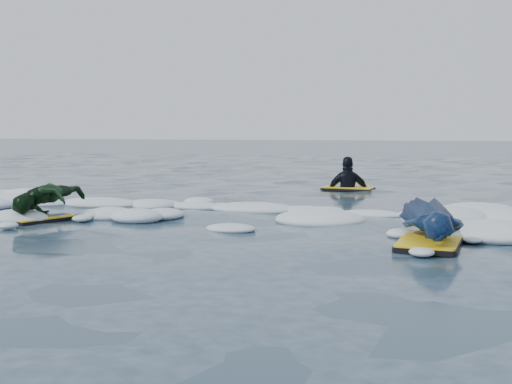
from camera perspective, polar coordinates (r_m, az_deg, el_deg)
ground at (r=8.49m, az=-5.58°, el=-2.96°), size 120.00×120.00×0.00m
foam_band at (r=9.46m, az=-3.43°, el=-2.06°), size 12.00×3.10×0.30m
prone_woman_unit at (r=7.38m, az=15.22°, el=-2.62°), size 0.83×1.80×0.45m
prone_child_unit at (r=9.39m, az=-17.97°, el=-0.81°), size 0.77×1.34×0.50m
waiting_rider_unit at (r=13.25m, az=8.18°, el=-0.17°), size 1.10×0.69×1.55m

